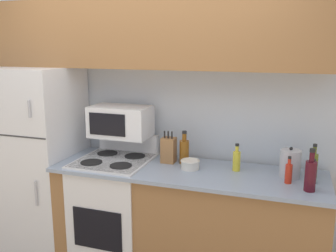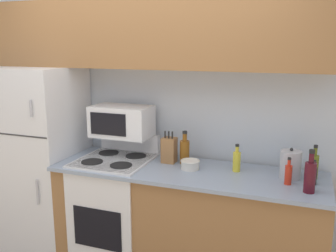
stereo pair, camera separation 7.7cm
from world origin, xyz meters
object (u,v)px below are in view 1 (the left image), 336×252
(refrigerator, at_px, (37,159))
(bottle_cooking_spray, at_px, (237,160))
(bottle_hot_sauce, at_px, (289,173))
(bottle_soy_sauce, at_px, (313,174))
(knife_block, at_px, (169,150))
(stove, at_px, (116,209))
(bottle_olive_oil, at_px, (314,164))
(bottle_whiskey, at_px, (184,151))
(bottle_wine_red, at_px, (311,175))
(microwave, at_px, (121,121))
(bowl, at_px, (190,164))
(kettle, at_px, (290,163))

(refrigerator, xyz_separation_m, bottle_cooking_spray, (1.84, 0.08, 0.16))
(bottle_hot_sauce, bearing_deg, bottle_soy_sauce, 20.43)
(bottle_cooking_spray, xyz_separation_m, bottle_hot_sauce, (0.40, -0.15, -0.01))
(knife_block, relative_size, bottle_cooking_spray, 1.24)
(stove, relative_size, bottle_olive_oil, 4.26)
(bottle_hot_sauce, bearing_deg, knife_block, 169.27)
(bottle_soy_sauce, bearing_deg, bottle_whiskey, 172.24)
(knife_block, bearing_deg, bottle_wine_red, -14.65)
(bottle_hot_sauce, bearing_deg, stove, 177.89)
(stove, height_order, bottle_olive_oil, bottle_olive_oil)
(refrigerator, bearing_deg, bottle_whiskey, 4.97)
(refrigerator, relative_size, knife_block, 6.28)
(microwave, bearing_deg, refrigerator, -170.80)
(bowl, height_order, bottle_whiskey, bottle_whiskey)
(microwave, height_order, bottle_soy_sauce, microwave)
(refrigerator, height_order, bottle_cooking_spray, refrigerator)
(stove, height_order, knife_block, knife_block)
(microwave, relative_size, bottle_hot_sauce, 2.61)
(microwave, xyz_separation_m, bottle_hot_sauce, (1.43, -0.21, -0.24))
(bottle_cooking_spray, xyz_separation_m, bottle_soy_sauce, (0.56, -0.09, -0.02))
(knife_block, distance_m, kettle, 0.98)
(bottle_wine_red, bearing_deg, bottle_whiskey, 162.68)
(bottle_whiskey, distance_m, bottle_wine_red, 1.03)
(microwave, distance_m, bottle_soy_sauce, 1.62)
(bowl, distance_m, bottle_soy_sauce, 0.92)
(knife_block, relative_size, kettle, 1.17)
(refrigerator, bearing_deg, bottle_wine_red, -4.45)
(knife_block, bearing_deg, bottle_soy_sauce, -6.13)
(microwave, bearing_deg, bowl, -11.31)
(refrigerator, bearing_deg, bottle_soy_sauce, -0.38)
(bowl, distance_m, bottle_hot_sauce, 0.76)
(knife_block, bearing_deg, bottle_cooking_spray, -3.09)
(refrigerator, xyz_separation_m, stove, (0.81, -0.03, -0.37))
(stove, relative_size, bottle_whiskey, 3.95)
(bowl, relative_size, bottle_wine_red, 0.52)
(knife_block, relative_size, bottle_whiskey, 0.97)
(bottle_whiskey, xyz_separation_m, bottle_soy_sauce, (1.01, -0.14, -0.04))
(refrigerator, bearing_deg, bottle_olive_oil, 2.53)
(bottle_olive_oil, xyz_separation_m, bottle_soy_sauce, (-0.01, -0.12, -0.03))
(bottle_soy_sauce, bearing_deg, bottle_cooking_spray, 170.79)
(microwave, height_order, bowl, microwave)
(bottle_cooking_spray, height_order, bottle_olive_oil, bottle_olive_oil)
(stove, distance_m, kettle, 1.53)
(bottle_hot_sauce, bearing_deg, refrigerator, 178.00)
(knife_block, distance_m, bottle_olive_oil, 1.15)
(refrigerator, xyz_separation_m, knife_block, (1.26, 0.11, 0.18))
(microwave, height_order, kettle, microwave)
(bottle_cooking_spray, relative_size, kettle, 0.94)
(bowl, distance_m, bottle_cooking_spray, 0.37)
(refrigerator, distance_m, knife_block, 1.28)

